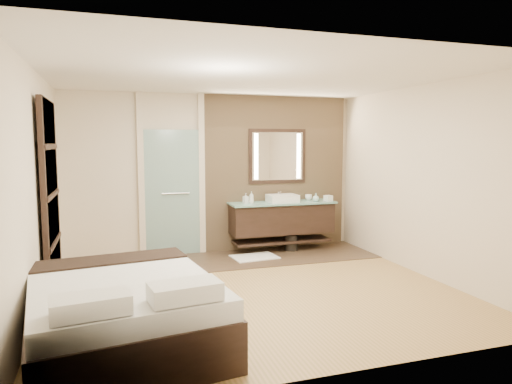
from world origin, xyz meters
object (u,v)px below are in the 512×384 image
object	(u,v)px
bed	(123,312)
waste_bin	(291,243)
vanity	(282,218)
mirror_unit	(277,156)

from	to	relation	value
bed	waste_bin	world-z (taller)	bed
vanity	waste_bin	bearing A→B (deg)	-24.70
mirror_unit	bed	bearing A→B (deg)	-129.67
bed	waste_bin	distance (m)	4.18
bed	mirror_unit	bearing A→B (deg)	42.34
mirror_unit	waste_bin	xyz separation A→B (m)	(0.15, -0.31, -1.51)
bed	waste_bin	size ratio (longest dim) A/B	7.94
vanity	bed	world-z (taller)	vanity
bed	waste_bin	bearing A→B (deg)	38.09
mirror_unit	waste_bin	size ratio (longest dim) A/B	3.77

